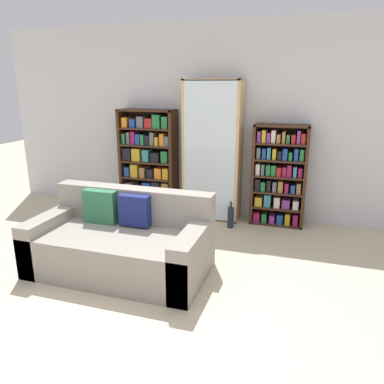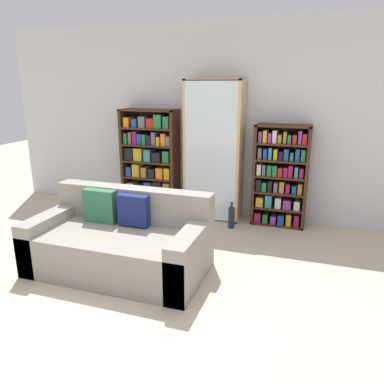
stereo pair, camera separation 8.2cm
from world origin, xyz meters
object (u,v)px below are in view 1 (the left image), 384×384
Objects in this scene: couch at (121,244)px; display_cabinet at (213,151)px; bookshelf_right at (279,176)px; wine_bottle at (231,217)px; bookshelf_left at (149,162)px.

display_cabinet is (0.48, 1.85, 0.68)m from couch.
wine_bottle is (-0.57, -0.37, -0.52)m from bookshelf_right.
bookshelf_right is (0.92, 0.02, -0.29)m from display_cabinet.
display_cabinet is at bearing -179.02° from bookshelf_right.
couch is 1.98m from bookshelf_left.
display_cabinet reaches higher than couch.
couch is 2.02m from display_cabinet.
bookshelf_left is 1.01m from display_cabinet.
display_cabinet is at bearing 135.09° from wine_bottle.
wine_bottle is (0.83, 1.50, -0.14)m from couch.
wine_bottle is at bearing -44.91° from display_cabinet.
couch is 1.17× the size of bookshelf_left.
display_cabinet reaches higher than bookshelf_right.
bookshelf_left is at bearing 179.13° from display_cabinet.
display_cabinet is (0.99, -0.01, 0.22)m from bookshelf_left.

